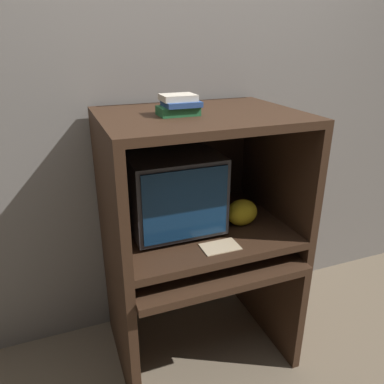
{
  "coord_description": "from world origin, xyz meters",
  "views": [
    {
      "loc": [
        -0.62,
        -1.19,
        1.62
      ],
      "look_at": [
        -0.04,
        0.34,
        0.95
      ],
      "focal_mm": 35.0,
      "sensor_mm": 36.0,
      "label": 1
    }
  ],
  "objects": [
    {
      "name": "desk_monitor_shelf",
      "position": [
        0.0,
        0.34,
        0.74
      ],
      "size": [
        0.89,
        0.68,
        0.11
      ],
      "color": "#382316",
      "rests_on": "desk_base"
    },
    {
      "name": "book_stack",
      "position": [
        -0.1,
        0.32,
        1.36
      ],
      "size": [
        0.17,
        0.13,
        0.09
      ],
      "color": "#236638",
      "rests_on": "hutch_upper"
    },
    {
      "name": "mouse",
      "position": [
        0.15,
        0.19,
        0.67
      ],
      "size": [
        0.07,
        0.05,
        0.03
      ],
      "color": "#B7B7B7",
      "rests_on": "desk_base"
    },
    {
      "name": "snack_bag",
      "position": [
        0.2,
        0.27,
        0.83
      ],
      "size": [
        0.16,
        0.12,
        0.13
      ],
      "color": "gold",
      "rests_on": "desk_monitor_shelf"
    },
    {
      "name": "crt_monitor",
      "position": [
        -0.13,
        0.4,
        0.96
      ],
      "size": [
        0.42,
        0.46,
        0.38
      ],
      "color": "#333338",
      "rests_on": "desk_monitor_shelf"
    },
    {
      "name": "paper_card",
      "position": [
        0.01,
        0.11,
        0.77
      ],
      "size": [
        0.17,
        0.11,
        0.0
      ],
      "color": "#CCB28C",
      "rests_on": "desk_monitor_shelf"
    },
    {
      "name": "hutch_upper",
      "position": [
        0.0,
        0.37,
        1.14
      ],
      "size": [
        0.89,
        0.68,
        0.55
      ],
      "color": "#382316",
      "rests_on": "desk_monitor_shelf"
    },
    {
      "name": "wall_back",
      "position": [
        0.0,
        0.74,
        1.3
      ],
      "size": [
        6.0,
        0.06,
        2.6
      ],
      "color": "gray",
      "rests_on": "ground_plane"
    },
    {
      "name": "keyboard",
      "position": [
        -0.15,
        0.19,
        0.67
      ],
      "size": [
        0.46,
        0.15,
        0.03
      ],
      "color": "#2D2D30",
      "rests_on": "desk_base"
    },
    {
      "name": "desk_base",
      "position": [
        0.0,
        0.3,
        0.41
      ],
      "size": [
        0.89,
        0.72,
        0.66
      ],
      "color": "#382316",
      "rests_on": "ground_plane"
    }
  ]
}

